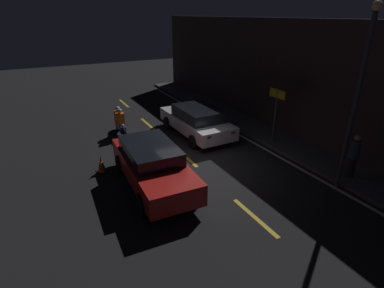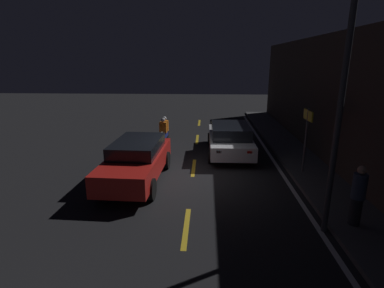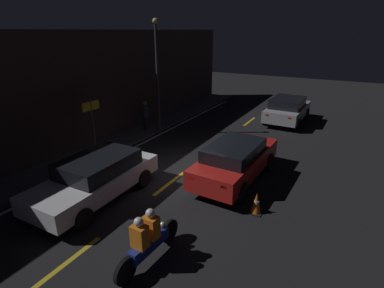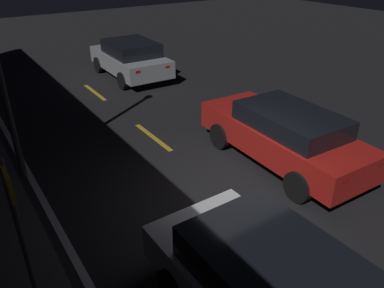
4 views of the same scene
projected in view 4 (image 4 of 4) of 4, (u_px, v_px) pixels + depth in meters
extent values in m
plane|color=black|center=(231.00, 197.00, 8.11)|extent=(56.00, 56.00, 0.00)
cube|color=gold|center=(263.00, 221.00, 7.38)|extent=(2.00, 0.14, 0.01)
cube|color=gold|center=(153.00, 137.00, 10.68)|extent=(2.00, 0.14, 0.01)
cube|color=gold|center=(95.00, 92.00, 13.97)|extent=(2.00, 0.14, 0.01)
cube|color=silver|center=(77.00, 262.00, 6.42)|extent=(25.20, 0.14, 0.01)
cube|color=black|center=(278.00, 270.00, 4.76)|extent=(2.47, 1.67, 0.50)
cube|color=red|center=(218.00, 202.00, 6.69)|extent=(0.06, 0.20, 0.10)
cube|color=red|center=(161.00, 227.00, 6.10)|extent=(0.06, 0.20, 0.10)
cylinder|color=black|center=(260.00, 241.00, 6.45)|extent=(0.63, 0.18, 0.63)
cylinder|color=black|center=(172.00, 288.00, 5.55)|extent=(0.63, 0.18, 0.63)
cube|color=red|center=(281.00, 137.00, 9.13)|extent=(4.59, 1.88, 0.68)
cube|color=black|center=(291.00, 120.00, 8.70)|extent=(2.55, 1.64, 0.44)
cube|color=red|center=(344.00, 181.00, 7.11)|extent=(0.07, 0.20, 0.10)
cube|color=red|center=(380.00, 165.00, 7.63)|extent=(0.07, 0.20, 0.10)
cylinder|color=black|center=(220.00, 136.00, 9.95)|extent=(0.70, 0.21, 0.69)
cylinder|color=black|center=(267.00, 122.00, 10.73)|extent=(0.70, 0.21, 0.69)
cylinder|color=black|center=(298.00, 187.00, 7.84)|extent=(0.70, 0.21, 0.69)
cylinder|color=black|center=(349.00, 165.00, 8.63)|extent=(0.70, 0.21, 0.69)
cube|color=#9EA0A5|center=(130.00, 61.00, 15.39)|extent=(4.23, 1.98, 0.65)
cube|color=black|center=(131.00, 48.00, 14.96)|extent=(2.34, 1.75, 0.52)
cube|color=red|center=(138.00, 72.00, 13.48)|extent=(0.06, 0.20, 0.10)
cube|color=red|center=(167.00, 67.00, 14.07)|extent=(0.06, 0.20, 0.10)
cylinder|color=black|center=(98.00, 65.00, 16.07)|extent=(0.67, 0.20, 0.66)
cylinder|color=black|center=(137.00, 59.00, 16.95)|extent=(0.67, 0.20, 0.66)
cylinder|color=black|center=(123.00, 81.00, 14.13)|extent=(0.67, 0.20, 0.66)
cylinder|color=black|center=(165.00, 73.00, 15.01)|extent=(0.67, 0.20, 0.66)
cube|color=black|center=(376.00, 177.00, 8.78)|extent=(0.40, 0.40, 0.03)
cone|color=orange|center=(380.00, 165.00, 8.63)|extent=(0.31, 0.31, 0.64)
cylinder|color=white|center=(380.00, 164.00, 8.61)|extent=(0.17, 0.17, 0.08)
cylinder|color=#4C4C51|center=(21.00, 235.00, 5.08)|extent=(0.08, 0.08, 2.40)
cube|color=yellow|center=(4.00, 176.00, 4.64)|extent=(0.90, 0.05, 0.36)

